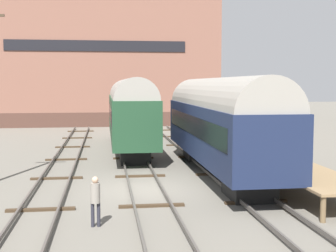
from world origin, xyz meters
The scene contains 10 objects.
ground_plane centered at (0.00, 0.00, 0.00)m, with size 200.00×200.00×0.00m, color #6B665B.
track_left centered at (-4.26, 0.00, 0.14)m, with size 2.60×60.00×0.26m.
track_middle centered at (0.00, 0.00, 0.14)m, with size 2.60×60.00×0.26m.
track_right centered at (4.26, 0.00, 0.14)m, with size 2.60×60.00×0.26m.
train_car_navy centered at (4.26, 3.14, 2.92)m, with size 3.09×15.96×5.17m.
train_car_green centered at (0.00, 12.77, 2.99)m, with size 2.84×16.10×5.22m.
station_platform centered at (6.90, 1.44, 0.95)m, with size 2.64×14.92×1.03m.
bench centered at (7.02, 4.01, 1.51)m, with size 1.40×0.40×0.91m.
person_worker centered at (-2.13, -5.30, 1.04)m, with size 0.32×0.32×1.73m.
warehouse_building centered at (-2.63, 38.59, 8.21)m, with size 28.37×13.43×16.43m.
Camera 1 is at (-1.77, -20.96, 4.82)m, focal length 50.00 mm.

